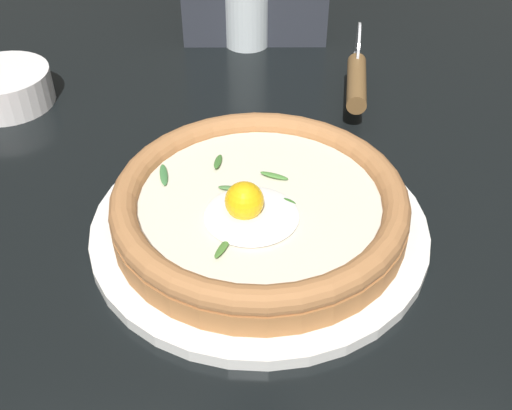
{
  "coord_description": "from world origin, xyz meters",
  "views": [
    {
      "loc": [
        -0.02,
        -0.44,
        0.39
      ],
      "look_at": [
        -0.0,
        -0.01,
        0.03
      ],
      "focal_mm": 44.17,
      "sensor_mm": 36.0,
      "label": 1
    }
  ],
  "objects_px": {
    "pizza": "(256,205)",
    "pizza_cutter": "(357,75)",
    "drinking_glass": "(249,9)",
    "side_bowl": "(5,88)"
  },
  "relations": [
    {
      "from": "pizza",
      "to": "pizza_cutter",
      "type": "xyz_separation_m",
      "value": [
        0.13,
        0.22,
        0.0
      ]
    },
    {
      "from": "side_bowl",
      "to": "drinking_glass",
      "type": "height_order",
      "value": "drinking_glass"
    },
    {
      "from": "pizza",
      "to": "drinking_glass",
      "type": "bearing_deg",
      "value": 89.09
    },
    {
      "from": "pizza",
      "to": "pizza_cutter",
      "type": "distance_m",
      "value": 0.26
    },
    {
      "from": "pizza_cutter",
      "to": "drinking_glass",
      "type": "xyz_separation_m",
      "value": [
        -0.12,
        0.16,
        0.01
      ]
    },
    {
      "from": "side_bowl",
      "to": "pizza_cutter",
      "type": "xyz_separation_m",
      "value": [
        0.41,
        -0.02,
        0.02
      ]
    },
    {
      "from": "side_bowl",
      "to": "drinking_glass",
      "type": "distance_m",
      "value": 0.33
    },
    {
      "from": "pizza",
      "to": "side_bowl",
      "type": "relative_size",
      "value": 2.4
    },
    {
      "from": "drinking_glass",
      "to": "pizza_cutter",
      "type": "bearing_deg",
      "value": -53.77
    },
    {
      "from": "side_bowl",
      "to": "drinking_glass",
      "type": "relative_size",
      "value": 0.96
    }
  ]
}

